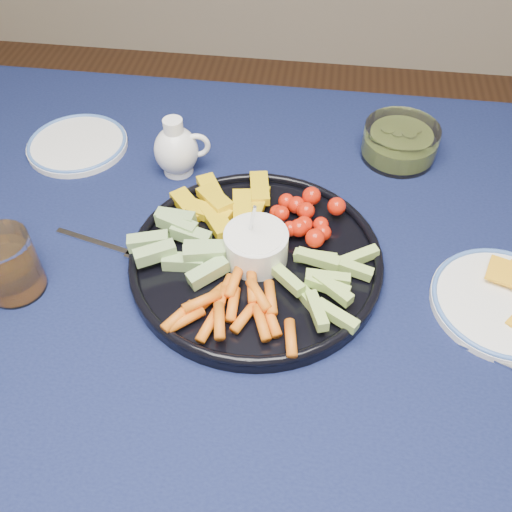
# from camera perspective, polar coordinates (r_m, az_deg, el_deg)

# --- Properties ---
(dining_table) EXTENTS (1.67, 1.07, 0.75)m
(dining_table) POSITION_cam_1_polar(r_m,az_deg,el_deg) (0.86, 0.05, -7.22)
(dining_table) COLOR #452717
(dining_table) RESTS_ON ground
(crudite_platter) EXTENTS (0.36, 0.36, 0.12)m
(crudite_platter) POSITION_cam_1_polar(r_m,az_deg,el_deg) (0.81, -0.18, 0.00)
(crudite_platter) COLOR black
(crudite_platter) RESTS_ON dining_table
(creamer_pitcher) EXTENTS (0.09, 0.07, 0.10)m
(creamer_pitcher) POSITION_cam_1_polar(r_m,az_deg,el_deg) (0.96, -7.92, 10.48)
(creamer_pitcher) COLOR white
(creamer_pitcher) RESTS_ON dining_table
(pickle_bowl) EXTENTS (0.13, 0.13, 0.06)m
(pickle_bowl) POSITION_cam_1_polar(r_m,az_deg,el_deg) (1.02, 14.17, 10.87)
(pickle_bowl) COLOR white
(pickle_bowl) RESTS_ON dining_table
(cheese_plate) EXTENTS (0.19, 0.19, 0.02)m
(cheese_plate) POSITION_cam_1_polar(r_m,az_deg,el_deg) (0.84, 23.54, -4.17)
(cheese_plate) COLOR white
(cheese_plate) RESTS_ON dining_table
(juice_tumbler) EXTENTS (0.08, 0.08, 0.09)m
(juice_tumbler) POSITION_cam_1_polar(r_m,az_deg,el_deg) (0.83, -23.44, -1.10)
(juice_tumbler) COLOR white
(juice_tumbler) RESTS_ON dining_table
(fork_left) EXTENTS (0.15, 0.05, 0.00)m
(fork_left) POSITION_cam_1_polar(r_m,az_deg,el_deg) (0.87, -14.51, 0.92)
(fork_left) COLOR silver
(fork_left) RESTS_ON dining_table
(side_plate_extra) EXTENTS (0.17, 0.17, 0.01)m
(side_plate_extra) POSITION_cam_1_polar(r_m,az_deg,el_deg) (1.07, -17.43, 10.63)
(side_plate_extra) COLOR white
(side_plate_extra) RESTS_ON dining_table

